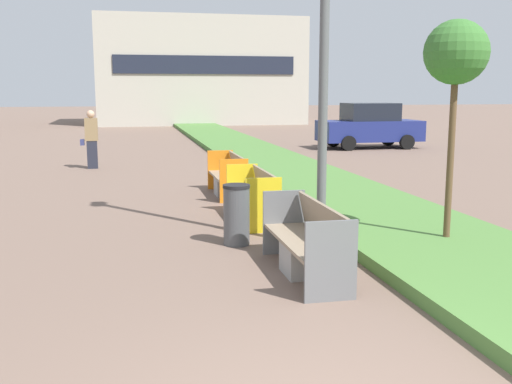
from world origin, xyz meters
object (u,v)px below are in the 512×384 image
at_px(bench_grey_frame, 307,247).
at_px(pedestrian_walking, 91,139).
at_px(bench_yellow_frame, 254,201).
at_px(bench_orange_frame, 228,179).
at_px(sapling_tree_near, 456,56).
at_px(parked_car_distant, 370,126).
at_px(litter_bin, 237,215).

distance_m(bench_grey_frame, pedestrian_walking, 12.18).
bearing_deg(bench_yellow_frame, pedestrian_walking, 111.44).
xyz_separation_m(bench_orange_frame, sapling_tree_near, (2.46, -5.31, 2.51)).
height_order(bench_grey_frame, pedestrian_walking, pedestrian_walking).
bearing_deg(sapling_tree_near, bench_yellow_frame, 134.54).
height_order(bench_grey_frame, bench_orange_frame, same).
xyz_separation_m(bench_yellow_frame, parked_car_distant, (7.64, 12.81, 0.55)).
xyz_separation_m(bench_grey_frame, litter_bin, (-0.62, 1.70, 0.11)).
distance_m(sapling_tree_near, pedestrian_walking, 12.48).
height_order(bench_yellow_frame, pedestrian_walking, pedestrian_walking).
relative_size(bench_orange_frame, pedestrian_walking, 1.08).
bearing_deg(pedestrian_walking, litter_bin, -75.01).
distance_m(bench_grey_frame, bench_orange_frame, 6.13).
distance_m(bench_yellow_frame, sapling_tree_near, 4.31).
distance_m(litter_bin, sapling_tree_near, 4.00).
height_order(litter_bin, parked_car_distant, parked_car_distant).
bearing_deg(sapling_tree_near, litter_bin, 163.89).
height_order(bench_yellow_frame, bench_orange_frame, same).
height_order(bench_grey_frame, litter_bin, litter_bin).
distance_m(bench_grey_frame, sapling_tree_near, 3.60).
distance_m(bench_yellow_frame, litter_bin, 1.73).
height_order(bench_grey_frame, parked_car_distant, parked_car_distant).
height_order(litter_bin, sapling_tree_near, sapling_tree_near).
xyz_separation_m(litter_bin, pedestrian_walking, (-2.68, 10.01, 0.44)).
height_order(bench_yellow_frame, sapling_tree_near, sapling_tree_near).
distance_m(sapling_tree_near, parked_car_distant, 16.28).
xyz_separation_m(sapling_tree_near, pedestrian_walking, (-5.76, 10.90, -1.96)).
bearing_deg(sapling_tree_near, parked_car_distant, 71.31).
bearing_deg(bench_grey_frame, pedestrian_walking, 105.73).
height_order(bench_grey_frame, sapling_tree_near, sapling_tree_near).
bearing_deg(parked_car_distant, pedestrian_walking, -159.07).
bearing_deg(litter_bin, bench_orange_frame, 82.06).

